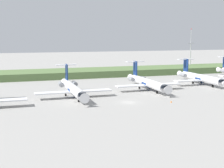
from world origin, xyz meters
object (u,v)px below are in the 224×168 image
at_px(safety_cone_front_marker, 171,102).
at_px(regional_jet_third, 73,88).
at_px(regional_jet_fourth, 147,82).
at_px(antenna_mast, 190,53).
at_px(regional_jet_fifth, 200,78).

bearing_deg(safety_cone_front_marker, regional_jet_third, 145.33).
relative_size(regional_jet_fourth, antenna_mast, 1.40).
bearing_deg(safety_cone_front_marker, regional_jet_fifth, 44.77).
height_order(regional_jet_fifth, safety_cone_front_marker, regional_jet_fifth).
relative_size(regional_jet_third, regional_jet_fourth, 1.00).
xyz_separation_m(regional_jet_third, antenna_mast, (73.85, 53.76, 6.66)).
relative_size(regional_jet_fourth, safety_cone_front_marker, 56.36).
height_order(regional_jet_fourth, safety_cone_front_marker, regional_jet_fourth).
xyz_separation_m(regional_jet_fourth, regional_jet_fifth, (24.42, 4.95, 0.00)).
bearing_deg(regional_jet_fourth, antenna_mast, 45.91).
relative_size(regional_jet_third, regional_jet_fifth, 1.00).
height_order(regional_jet_third, safety_cone_front_marker, regional_jet_third).
bearing_deg(regional_jet_fifth, regional_jet_fourth, -168.54).
height_order(regional_jet_third, regional_jet_fourth, same).
height_order(antenna_mast, safety_cone_front_marker, antenna_mast).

